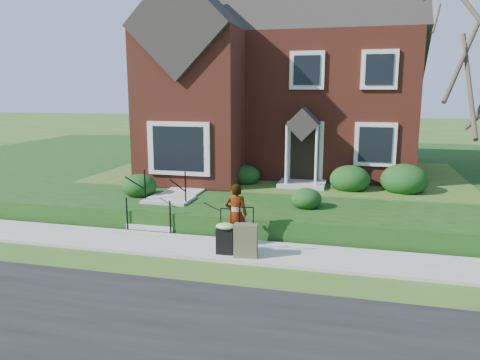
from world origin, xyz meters
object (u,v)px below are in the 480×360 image
(suitcase_black, at_px, (225,236))
(suitcase_olive, at_px, (246,240))
(woman, at_px, (236,214))
(front_steps, at_px, (163,208))

(suitcase_black, xyz_separation_m, suitcase_olive, (0.52, -0.07, -0.03))
(woman, height_order, suitcase_olive, woman)
(suitcase_black, bearing_deg, suitcase_olive, -8.76)
(front_steps, distance_m, suitcase_olive, 3.86)
(front_steps, distance_m, suitcase_black, 3.41)
(suitcase_black, height_order, suitcase_olive, suitcase_olive)
(front_steps, bearing_deg, suitcase_olive, -36.64)
(front_steps, relative_size, suitcase_black, 1.83)
(suitcase_olive, bearing_deg, suitcase_black, 166.51)
(woman, distance_m, suitcase_black, 0.82)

